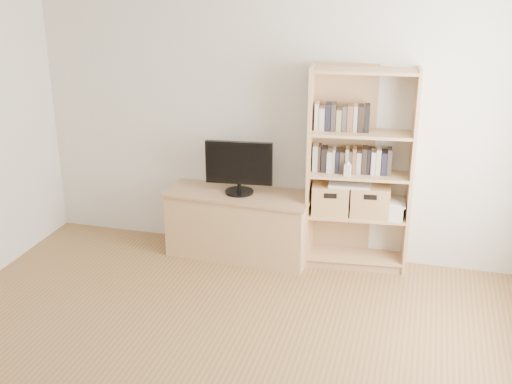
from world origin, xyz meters
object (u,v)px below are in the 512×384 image
at_px(basket_right, 370,200).
at_px(tv_stand, 240,225).
at_px(laptop, 350,184).
at_px(baby_monitor, 348,170).
at_px(basket_left, 330,198).
at_px(bookshelf, 359,171).
at_px(television, 239,168).

bearing_deg(basket_right, tv_stand, -179.98).
bearing_deg(laptop, baby_monitor, -101.57).
bearing_deg(basket_left, bookshelf, -1.27).
relative_size(tv_stand, baby_monitor, 12.44).
relative_size(tv_stand, laptop, 3.66).
height_order(bookshelf, television, bookshelf).
distance_m(basket_left, laptop, 0.22).
distance_m(basket_right, laptop, 0.23).
bearing_deg(tv_stand, television, 0.00).
bearing_deg(television, basket_left, -2.06).
height_order(baby_monitor, basket_left, baby_monitor).
xyz_separation_m(bookshelf, basket_right, (0.11, 0.01, -0.26)).
height_order(bookshelf, laptop, bookshelf).
relative_size(tv_stand, television, 2.14).
bearing_deg(basket_right, laptop, -177.64).
xyz_separation_m(television, baby_monitor, (0.96, -0.03, 0.07)).
xyz_separation_m(basket_right, laptop, (-0.18, -0.02, 0.14)).
distance_m(bookshelf, laptop, 0.14).
bearing_deg(bookshelf, laptop, -174.39).
distance_m(tv_stand, bookshelf, 1.21).
distance_m(tv_stand, baby_monitor, 1.15).
relative_size(baby_monitor, basket_left, 0.33).
distance_m(bookshelf, television, 1.06).
distance_m(basket_left, basket_right, 0.35).
bearing_deg(television, tv_stand, 0.00).
xyz_separation_m(tv_stand, television, (0.00, 0.00, 0.56)).
relative_size(bookshelf, television, 2.96).
relative_size(television, basket_left, 1.89).
distance_m(baby_monitor, basket_right, 0.37).
height_order(television, laptop, television).
bearing_deg(basket_left, basket_right, -2.46).
height_order(basket_right, laptop, laptop).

